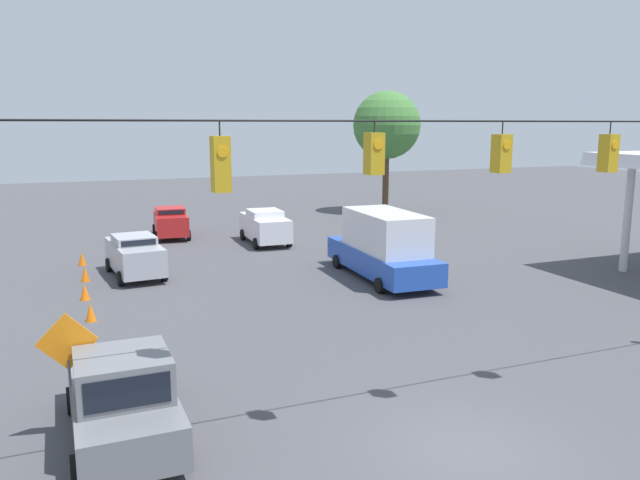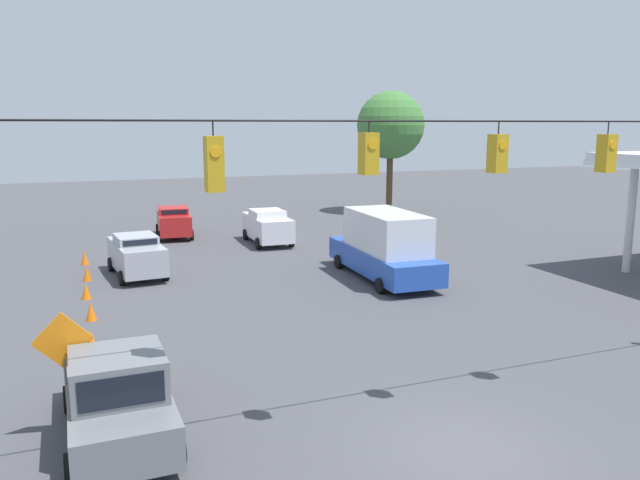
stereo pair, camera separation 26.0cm
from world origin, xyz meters
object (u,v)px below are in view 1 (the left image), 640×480
Objects in this scene: sedan_silver_withflow_far at (135,255)px; traffic_cone_farthest at (82,259)px; traffic_cone_third at (91,312)px; tree_horizon_left at (387,126)px; work_zone_sign at (68,351)px; traffic_cone_fifth at (85,274)px; traffic_cone_fourth at (85,292)px; sedan_white_oncoming_deep at (265,226)px; box_truck_blue_oncoming_far at (383,246)px; sedan_red_withflow_deep at (171,222)px; traffic_cone_nearest at (99,384)px; traffic_cone_second at (92,342)px; overhead_signal_span at (436,216)px; pickup_truck_grey_parked_shoulder at (123,398)px.

sedan_silver_withflow_far reaches higher than traffic_cone_farthest.
traffic_cone_third is at bearing 90.01° from traffic_cone_farthest.
work_zone_sign is at bearing 51.32° from tree_horizon_left.
traffic_cone_fourth is at bearing 87.89° from traffic_cone_fifth.
work_zone_sign is 37.49m from tree_horizon_left.
sedan_white_oncoming_deep is 0.50× the size of tree_horizon_left.
box_truck_blue_oncoming_far is 11.42× the size of traffic_cone_third.
work_zone_sign is at bearing 86.94° from traffic_cone_fourth.
sedan_red_withflow_deep is at bearing -103.85° from work_zone_sign.
traffic_cone_nearest and traffic_cone_third have the same top height.
traffic_cone_nearest is at bearing 90.37° from traffic_cone_second.
box_truck_blue_oncoming_far is 13.14m from traffic_cone_fifth.
work_zone_sign is (7.64, -2.27, -2.81)m from overhead_signal_span.
traffic_cone_nearest is at bearing 89.61° from traffic_cone_fifth.
traffic_cone_fifth is (5.22, 9.51, -0.63)m from sedan_red_withflow_deep.
sedan_silver_withflow_far is 3.98m from traffic_cone_farthest.
work_zone_sign reaches higher than pickup_truck_grey_parked_shoulder.
pickup_truck_grey_parked_shoulder is at bearing 93.87° from traffic_cone_second.
traffic_cone_third is (-0.08, -3.20, 0.00)m from traffic_cone_second.
traffic_cone_third is at bearing -90.54° from traffic_cone_nearest.
traffic_cone_nearest is (0.38, -2.53, -0.65)m from pickup_truck_grey_parked_shoulder.
traffic_cone_fourth and traffic_cone_fifth have the same top height.
overhead_signal_span reaches higher than sedan_silver_withflow_far.
work_zone_sign is (0.65, 2.00, 1.66)m from traffic_cone_nearest.
overhead_signal_span is 34.68× the size of traffic_cone_fourth.
traffic_cone_nearest is at bearing 80.08° from sedan_silver_withflow_far.
sedan_silver_withflow_far is at bearing -74.41° from overhead_signal_span.
overhead_signal_span is 13.62m from traffic_cone_third.
box_truck_blue_oncoming_far reaches higher than sedan_red_withflow_deep.
traffic_cone_fifth is (2.15, 0.15, -0.66)m from sedan_silver_withflow_far.
sedan_red_withflow_deep is 8.07m from traffic_cone_farthest.
traffic_cone_second is (10.04, 14.72, -0.69)m from sedan_white_oncoming_deep.
traffic_cone_fifth is (0.29, -15.16, -0.65)m from pickup_truck_grey_parked_shoulder.
traffic_cone_second and traffic_cone_farthest have the same top height.
traffic_cone_farthest is at bearing -90.79° from traffic_cone_fourth.
traffic_cone_nearest is 0.07× the size of tree_horizon_left.
traffic_cone_fourth is at bearing -88.06° from pickup_truck_grey_parked_shoulder.
traffic_cone_third is (6.93, -10.84, -4.47)m from overhead_signal_span.
pickup_truck_grey_parked_shoulder is 2.63m from traffic_cone_nearest.
sedan_white_oncoming_deep is at bearing -124.29° from traffic_cone_second.
sedan_red_withflow_deep reaches higher than traffic_cone_second.
pickup_truck_grey_parked_shoulder is (9.64, 20.62, -0.04)m from sedan_white_oncoming_deep.
traffic_cone_third is at bearing 7.44° from box_truck_blue_oncoming_far.
overhead_signal_span reaches higher than traffic_cone_third.
sedan_silver_withflow_far is at bearing -109.27° from traffic_cone_third.
pickup_truck_grey_parked_shoulder is at bearing 152.88° from work_zone_sign.
work_zone_sign reaches higher than traffic_cone_farthest.
traffic_cone_fifth is (-0.09, -12.64, 0.00)m from traffic_cone_nearest.
sedan_red_withflow_deep is (1.69, -26.41, -3.84)m from overhead_signal_span.
sedan_silver_withflow_far is 7.21× the size of traffic_cone_fifth.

